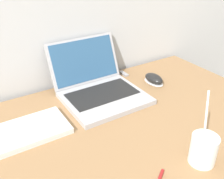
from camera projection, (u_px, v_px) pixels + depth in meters
name	position (u px, v px, depth m)	size (l,w,h in m)	color
laptop	(98.00, 86.00, 1.08)	(0.31, 0.35, 0.20)	#ADADB2
drink_cup	(204.00, 149.00, 0.74)	(0.08, 0.08, 0.23)	white
computer_mouse	(154.00, 79.00, 1.19)	(0.06, 0.11, 0.04)	white
external_keyboard	(1.00, 140.00, 0.83)	(0.43, 0.16, 0.02)	silver
usb_stick	(124.00, 74.00, 1.27)	(0.02, 0.06, 0.01)	#99999E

